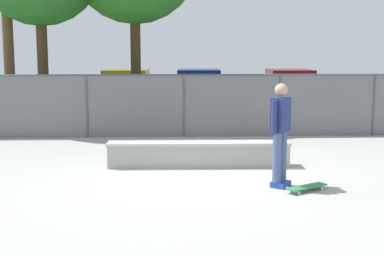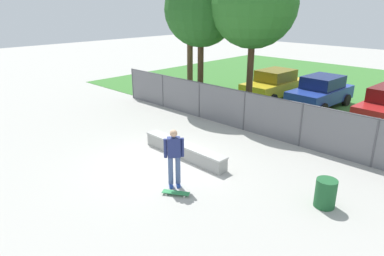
# 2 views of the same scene
# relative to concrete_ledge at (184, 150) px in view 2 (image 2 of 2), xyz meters

# --- Properties ---
(ground_plane) EXTENTS (80.00, 80.00, 0.00)m
(ground_plane) POSITION_rel_concrete_ledge_xyz_m (-0.18, -0.83, -0.26)
(ground_plane) COLOR #ADAAA3
(grass_strip) EXTENTS (27.95, 20.00, 0.02)m
(grass_strip) POSITION_rel_concrete_ledge_xyz_m (-0.18, 14.13, -0.25)
(grass_strip) COLOR #3D7A33
(grass_strip) RESTS_ON ground
(concrete_ledge) EXTENTS (3.76, 0.56, 0.52)m
(concrete_ledge) POSITION_rel_concrete_ledge_xyz_m (0.00, 0.00, 0.00)
(concrete_ledge) COLOR #999993
(concrete_ledge) RESTS_ON ground
(skateboarder) EXTENTS (0.43, 0.50, 1.82)m
(skateboarder) POSITION_rel_concrete_ledge_xyz_m (1.32, -1.71, 0.75)
(skateboarder) COLOR #2647A5
(skateboarder) RESTS_ON ground
(skateboard) EXTENTS (0.79, 0.58, 0.09)m
(skateboard) POSITION_rel_concrete_ledge_xyz_m (1.73, -2.04, -0.19)
(skateboard) COLOR #2D8C4C
(skateboard) RESTS_ON ground
(chainlink_fence) EXTENTS (16.02, 0.07, 1.74)m
(chainlink_fence) POSITION_rel_concrete_ledge_xyz_m (-0.18, 3.83, 0.69)
(chainlink_fence) COLOR #4C4C51
(chainlink_fence) RESTS_ON ground
(tree_near_right) EXTENTS (3.74, 3.74, 6.84)m
(tree_near_right) POSITION_rel_concrete_ledge_xyz_m (-4.39, 5.58, 4.68)
(tree_near_right) COLOR #47301E
(tree_near_right) RESTS_ON ground
(tree_mid) EXTENTS (4.10, 4.10, 7.28)m
(tree_mid) POSITION_rel_concrete_ledge_xyz_m (-1.63, 6.21, 4.96)
(tree_mid) COLOR #47301E
(tree_mid) RESTS_ON ground
(car_yellow) EXTENTS (2.18, 4.28, 1.66)m
(car_yellow) POSITION_rel_concrete_ledge_xyz_m (-2.20, 9.52, 0.58)
(car_yellow) COLOR gold
(car_yellow) RESTS_ON ground
(car_blue) EXTENTS (2.18, 4.28, 1.66)m
(car_blue) POSITION_rel_concrete_ledge_xyz_m (0.56, 9.66, 0.58)
(car_blue) COLOR #233D9E
(car_blue) RESTS_ON ground
(trash_bin) EXTENTS (0.56, 0.56, 0.80)m
(trash_bin) POSITION_rel_concrete_ledge_xyz_m (5.06, 0.38, 0.14)
(trash_bin) COLOR #1E592D
(trash_bin) RESTS_ON ground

